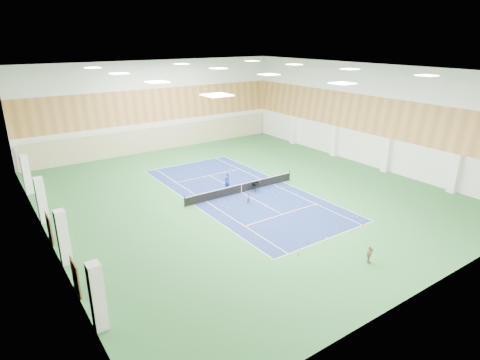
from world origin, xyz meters
The scene contains 22 objects.
ground centered at (0.00, 0.00, 0.00)m, with size 40.00×40.00×0.00m, color #2B6632.
room_shell centered at (0.00, 0.00, 6.00)m, with size 36.00×40.00×12.00m, color white, non-canonical shape.
wood_cladding centered at (0.00, 0.00, 8.00)m, with size 36.00×40.00×8.00m, color #BF8547, non-canonical shape.
ceiling_light_grid centered at (0.00, 0.00, 11.92)m, with size 21.40×25.40×0.06m, color white, non-canonical shape.
court_surface centered at (0.00, 0.00, 0.01)m, with size 10.97×23.77×0.01m, color navy.
tennis_balls_scatter centered at (0.00, 0.00, 0.05)m, with size 10.57×22.77×0.07m, color #C7D824, non-canonical shape.
tennis_net centered at (0.00, 0.00, 0.55)m, with size 12.80×0.10×1.10m, color black, non-canonical shape.
back_curtain centered at (0.00, 19.75, 1.60)m, with size 35.40×0.16×3.20m, color #C6B793.
door_left_a centered at (-17.92, -8.00, 1.10)m, with size 0.08×1.80×2.20m, color #593319.
door_left_b centered at (-17.92, 0.00, 1.10)m, with size 0.08×1.80×2.20m, color #593319.
coach centered at (-0.78, 1.46, 0.96)m, with size 0.70×0.46×1.91m, color #213799.
child_court centered at (-0.88, -2.60, 0.53)m, with size 0.52×0.40×1.07m, color #9999A1.
child_apron centered at (-0.28, -15.98, 0.65)m, with size 0.76×0.32×1.30m, color tan.
ball_cart centered at (1.33, -0.62, 0.50)m, with size 0.57×0.57×0.99m, color black, non-canonical shape.
cone_svc_a centered at (-3.92, -6.79, 0.11)m, with size 0.20×0.20×0.22m, color #DA410B.
cone_svc_b centered at (-1.58, -6.26, 0.10)m, with size 0.18×0.18×0.20m, color red.
cone_svc_c centered at (1.66, -6.33, 0.11)m, with size 0.20×0.20×0.22m, color #FF440D.
cone_svc_d centered at (3.61, -6.81, 0.10)m, with size 0.18×0.18×0.20m, color orange.
cone_base_a centered at (-3.63, -12.43, 0.12)m, with size 0.21×0.21×0.23m, color #F9520D.
cone_base_b centered at (-1.70, -11.40, 0.10)m, with size 0.17×0.17×0.19m, color orange.
cone_base_c centered at (1.48, -11.58, 0.12)m, with size 0.23×0.23×0.25m, color #EA5E0C.
cone_base_d centered at (4.17, -11.90, 0.11)m, with size 0.20×0.20×0.22m, color #EF410C.
Camera 1 is at (-21.56, -30.94, 14.99)m, focal length 30.00 mm.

